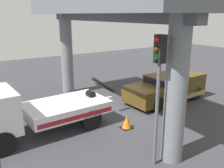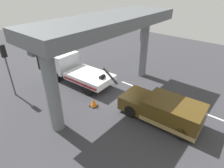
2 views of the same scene
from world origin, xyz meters
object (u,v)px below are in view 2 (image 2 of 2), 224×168
(traffic_cone_orange, at_px, (94,103))
(towed_van_green, at_px, (164,110))
(traffic_light_far, at_px, (5,60))
(traffic_light_near, at_px, (44,75))
(tow_truck_white, at_px, (73,68))

(traffic_cone_orange, bearing_deg, towed_van_green, -158.27)
(towed_van_green, xyz_separation_m, traffic_cone_orange, (4.52, 1.80, -0.48))
(traffic_light_far, bearing_deg, traffic_light_near, 180.00)
(traffic_light_near, relative_size, traffic_light_far, 1.13)
(tow_truck_white, xyz_separation_m, traffic_light_near, (-3.28, 4.64, 2.14))
(traffic_light_far, height_order, traffic_cone_orange, traffic_light_far)
(traffic_light_far, bearing_deg, tow_truck_white, -110.32)
(traffic_light_far, relative_size, traffic_cone_orange, 6.52)
(traffic_light_near, height_order, traffic_light_far, traffic_light_near)
(towed_van_green, relative_size, traffic_light_far, 1.30)
(towed_van_green, bearing_deg, tow_truck_white, 0.26)
(towed_van_green, distance_m, traffic_light_near, 7.61)
(traffic_light_near, bearing_deg, towed_van_green, -139.21)
(tow_truck_white, height_order, traffic_cone_orange, tow_truck_white)
(tow_truck_white, distance_m, traffic_light_near, 6.07)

